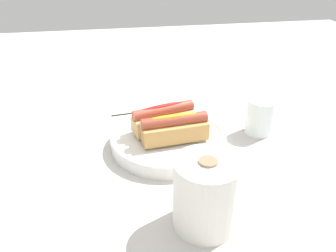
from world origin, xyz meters
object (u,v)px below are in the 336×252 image
object	(u,v)px
paper_towel_roll	(206,194)
water_glass	(260,118)
chopstick_near	(150,110)
serving_bowl	(168,139)
hotdog_front	(164,118)
hotdog_back	(173,129)

from	to	relation	value
paper_towel_roll	water_glass	bearing A→B (deg)	-128.20
water_glass	chopstick_near	size ratio (longest dim) A/B	0.41
serving_bowl	paper_towel_roll	size ratio (longest dim) A/B	2.04
hotdog_front	hotdog_back	distance (m)	0.05
hotdog_front	serving_bowl	bearing A→B (deg)	102.52
paper_towel_roll	chopstick_near	distance (m)	0.45
water_glass	chopstick_near	distance (m)	0.31
chopstick_near	serving_bowl	bearing A→B (deg)	89.23
serving_bowl	hotdog_back	distance (m)	0.05
serving_bowl	chopstick_near	distance (m)	0.19
serving_bowl	water_glass	xyz separation A→B (m)	(-0.24, -0.02, 0.02)
hotdog_back	chopstick_near	size ratio (longest dim) A/B	0.70
hotdog_back	water_glass	size ratio (longest dim) A/B	1.71
hotdog_front	paper_towel_roll	xyz separation A→B (m)	(-0.02, 0.28, 0.00)
serving_bowl	hotdog_back	size ratio (longest dim) A/B	1.78
hotdog_back	serving_bowl	bearing A→B (deg)	-77.48
water_glass	hotdog_back	bearing A→B (deg)	11.87
paper_towel_roll	chopstick_near	bearing A→B (deg)	-85.15
hotdog_back	paper_towel_roll	size ratio (longest dim) A/B	1.15
serving_bowl	hotdog_front	xyz separation A→B (m)	(0.01, -0.03, 0.04)
hotdog_back	chopstick_near	xyz separation A→B (m)	(0.03, -0.22, -0.06)
serving_bowl	paper_towel_roll	distance (m)	0.26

